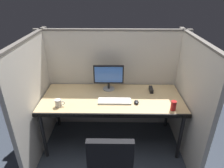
{
  "coord_description": "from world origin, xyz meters",
  "views": [
    {
      "loc": [
        0.03,
        -2.03,
        2.11
      ],
      "look_at": [
        0.0,
        0.35,
        0.92
      ],
      "focal_mm": 31.65,
      "sensor_mm": 36.0,
      "label": 1
    }
  ],
  "objects_px": {
    "red_stapler": "(151,90)",
    "monitor_center": "(109,76)",
    "coffee_mug": "(58,103)",
    "desk": "(112,101)",
    "soda_can": "(173,106)",
    "computer_mouse": "(136,102)",
    "keyboard_main": "(115,101)"
  },
  "relations": [
    {
      "from": "computer_mouse",
      "to": "soda_can",
      "type": "bearing_deg",
      "value": -18.58
    },
    {
      "from": "coffee_mug",
      "to": "soda_can",
      "type": "distance_m",
      "value": 1.42
    },
    {
      "from": "keyboard_main",
      "to": "monitor_center",
      "type": "bearing_deg",
      "value": 103.82
    },
    {
      "from": "red_stapler",
      "to": "computer_mouse",
      "type": "bearing_deg",
      "value": -126.73
    },
    {
      "from": "desk",
      "to": "computer_mouse",
      "type": "height_order",
      "value": "computer_mouse"
    },
    {
      "from": "monitor_center",
      "to": "soda_can",
      "type": "bearing_deg",
      "value": -33.38
    },
    {
      "from": "monitor_center",
      "to": "coffee_mug",
      "type": "height_order",
      "value": "monitor_center"
    },
    {
      "from": "desk",
      "to": "soda_can",
      "type": "height_order",
      "value": "soda_can"
    },
    {
      "from": "computer_mouse",
      "to": "coffee_mug",
      "type": "bearing_deg",
      "value": -175.15
    },
    {
      "from": "desk",
      "to": "monitor_center",
      "type": "bearing_deg",
      "value": 101.45
    },
    {
      "from": "red_stapler",
      "to": "soda_can",
      "type": "xyz_separation_m",
      "value": [
        0.19,
        -0.47,
        0.03
      ]
    },
    {
      "from": "desk",
      "to": "red_stapler",
      "type": "xyz_separation_m",
      "value": [
        0.56,
        0.19,
        0.08
      ]
    },
    {
      "from": "keyboard_main",
      "to": "computer_mouse",
      "type": "bearing_deg",
      "value": -6.15
    },
    {
      "from": "desk",
      "to": "keyboard_main",
      "type": "height_order",
      "value": "keyboard_main"
    },
    {
      "from": "computer_mouse",
      "to": "coffee_mug",
      "type": "height_order",
      "value": "coffee_mug"
    },
    {
      "from": "red_stapler",
      "to": "monitor_center",
      "type": "bearing_deg",
      "value": 174.53
    },
    {
      "from": "monitor_center",
      "to": "soda_can",
      "type": "xyz_separation_m",
      "value": [
        0.8,
        -0.53,
        -0.15
      ]
    },
    {
      "from": "desk",
      "to": "monitor_center",
      "type": "height_order",
      "value": "monitor_center"
    },
    {
      "from": "keyboard_main",
      "to": "computer_mouse",
      "type": "height_order",
      "value": "computer_mouse"
    },
    {
      "from": "monitor_center",
      "to": "desk",
      "type": "bearing_deg",
      "value": -78.55
    },
    {
      "from": "coffee_mug",
      "to": "red_stapler",
      "type": "distance_m",
      "value": 1.3
    },
    {
      "from": "desk",
      "to": "coffee_mug",
      "type": "relative_size",
      "value": 15.08
    },
    {
      "from": "monitor_center",
      "to": "soda_can",
      "type": "relative_size",
      "value": 3.52
    },
    {
      "from": "coffee_mug",
      "to": "red_stapler",
      "type": "bearing_deg",
      "value": 18.37
    },
    {
      "from": "computer_mouse",
      "to": "soda_can",
      "type": "height_order",
      "value": "soda_can"
    },
    {
      "from": "desk",
      "to": "keyboard_main",
      "type": "bearing_deg",
      "value": -70.47
    },
    {
      "from": "keyboard_main",
      "to": "red_stapler",
      "type": "height_order",
      "value": "red_stapler"
    },
    {
      "from": "coffee_mug",
      "to": "soda_can",
      "type": "relative_size",
      "value": 1.03
    },
    {
      "from": "soda_can",
      "to": "monitor_center",
      "type": "bearing_deg",
      "value": 146.62
    },
    {
      "from": "keyboard_main",
      "to": "computer_mouse",
      "type": "distance_m",
      "value": 0.28
    },
    {
      "from": "red_stapler",
      "to": "coffee_mug",
      "type": "bearing_deg",
      "value": -161.63
    },
    {
      "from": "desk",
      "to": "computer_mouse",
      "type": "distance_m",
      "value": 0.35
    }
  ]
}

